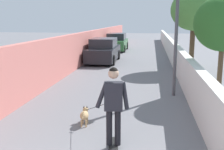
{
  "coord_description": "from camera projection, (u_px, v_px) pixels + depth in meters",
  "views": [
    {
      "loc": [
        -2.84,
        -1.4,
        2.72
      ],
      "look_at": [
        5.63,
        -0.2,
        1.0
      ],
      "focal_mm": 44.26,
      "sensor_mm": 36.0,
      "label": 1
    }
  ],
  "objects": [
    {
      "name": "ground_plane",
      "position": [
        128.0,
        64.0,
        17.07
      ],
      "size": [
        80.0,
        80.0,
        0.0
      ],
      "primitive_type": "plane",
      "color": "slate"
    },
    {
      "name": "wall_left",
      "position": [
        75.0,
        51.0,
        15.32
      ],
      "size": [
        48.0,
        0.3,
        1.96
      ],
      "primitive_type": "cube",
      "color": "#CC726B",
      "rests_on": "ground"
    },
    {
      "name": "car_near",
      "position": [
        104.0,
        51.0,
        17.95
      ],
      "size": [
        4.37,
        1.8,
        1.54
      ],
      "color": "black",
      "rests_on": "ground"
    },
    {
      "name": "lamp_post",
      "position": [
        177.0,
        18.0,
        9.56
      ],
      "size": [
        0.36,
        0.36,
        3.99
      ],
      "color": "#4C4C51",
      "rests_on": "ground"
    },
    {
      "name": "tree_right_far",
      "position": [
        224.0,
        24.0,
        9.72
      ],
      "size": [
        2.08,
        2.08,
        3.57
      ],
      "color": "brown",
      "rests_on": "ground"
    },
    {
      "name": "tree_right_near",
      "position": [
        194.0,
        10.0,
        14.96
      ],
      "size": [
        2.51,
        2.51,
        4.34
      ],
      "color": "#473523",
      "rests_on": "ground"
    },
    {
      "name": "dog",
      "position": [
        85.0,
        115.0,
        7.22
      ],
      "size": [
        1.55,
        1.07,
        1.06
      ],
      "color": "tan",
      "rests_on": "ground"
    },
    {
      "name": "skateboard",
      "position": [
        113.0,
        145.0,
        5.93
      ],
      "size": [
        0.82,
        0.29,
        0.08
      ],
      "color": "black",
      "rests_on": "ground"
    },
    {
      "name": "car_far",
      "position": [
        117.0,
        43.0,
        24.53
      ],
      "size": [
        4.22,
        1.8,
        1.54
      ],
      "color": "#336B38",
      "rests_on": "ground"
    },
    {
      "name": "fence_right",
      "position": [
        178.0,
        59.0,
        14.61
      ],
      "size": [
        48.0,
        0.3,
        1.31
      ],
      "primitive_type": "cube",
      "color": "silver",
      "rests_on": "ground"
    },
    {
      "name": "person_skateboarder",
      "position": [
        113.0,
        100.0,
        5.73
      ],
      "size": [
        0.26,
        0.72,
        1.69
      ],
      "color": "black",
      "rests_on": "skateboard"
    }
  ]
}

